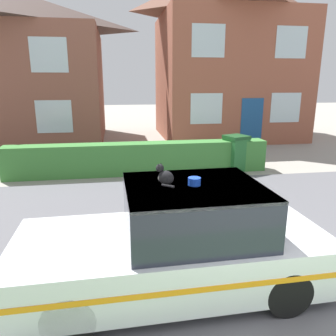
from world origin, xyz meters
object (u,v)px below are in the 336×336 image
cat (165,176)px  house_right (228,52)px  police_car (178,243)px  wheelie_bin (236,153)px  house_left (13,67)px

cat → house_right: 14.16m
police_car → wheelie_bin: size_ratio=3.67×
police_car → house_left: house_left is taller
cat → house_right: house_right is taller
police_car → house_left: (-5.40, 12.93, 2.78)m
police_car → wheelie_bin: 6.63m
house_right → wheelie_bin: bearing=-105.6°
police_car → cat: (-0.21, -0.21, 1.02)m
cat → wheelie_bin: 7.01m
house_right → house_left: bearing=179.0°
cat → wheelie_bin: size_ratio=0.25×
house_left → wheelie_bin: (8.42, -7.02, -2.90)m
police_car → house_right: size_ratio=0.50×
house_left → house_right: 10.36m
cat → house_left: (-5.19, 13.14, 1.77)m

